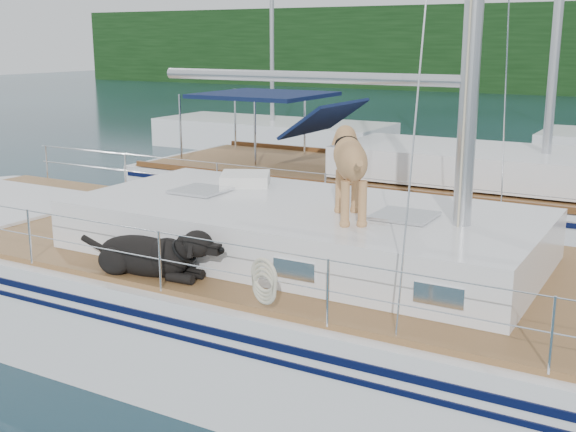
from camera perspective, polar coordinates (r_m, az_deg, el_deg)
The scene contains 4 objects.
ground at distance 8.99m, azimuth -3.45°, elevation -9.84°, with size 120.00×120.00×0.00m, color black.
main_sailboat at distance 8.69m, azimuth -3.00°, elevation -5.89°, with size 12.00×3.86×14.01m.
neighbor_sailboat at distance 13.78m, azimuth 9.99°, elevation 1.10°, with size 11.00×3.50×13.30m.
bg_boat_west at distance 24.56m, azimuth -1.24°, elevation 6.38°, with size 8.00×3.00×11.65m.
Camera 1 is at (4.55, -6.87, 3.59)m, focal length 45.00 mm.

